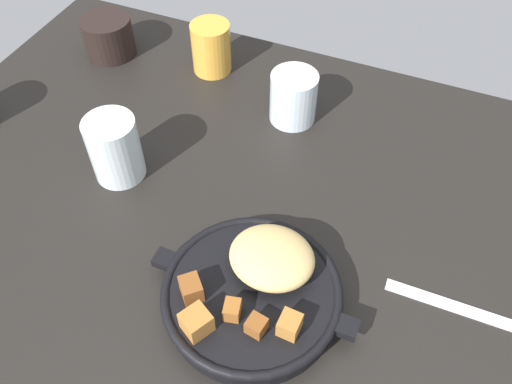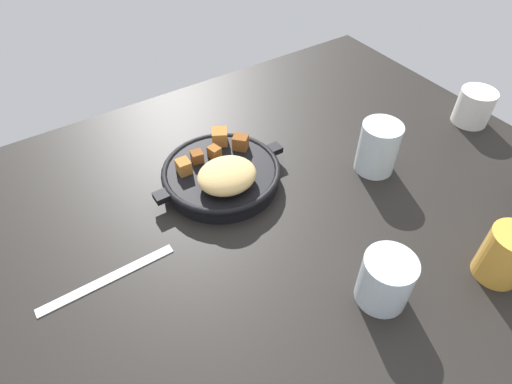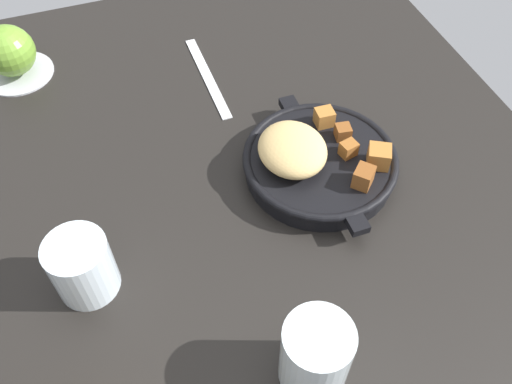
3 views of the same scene
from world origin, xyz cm
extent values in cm
cube|color=black|center=(0.00, 0.00, -1.20)|extent=(113.80, 84.99, 2.40)
cylinder|color=black|center=(3.69, -9.02, 1.58)|extent=(20.78, 20.78, 3.16)
torus|color=black|center=(3.69, -9.02, 2.90)|extent=(21.56, 21.56, 1.20)
cube|color=black|center=(15.29, -9.02, 2.68)|extent=(2.64, 2.40, 1.20)
cube|color=black|center=(-7.91, -9.02, 2.68)|extent=(2.64, 2.40, 1.20)
ellipsoid|color=tan|center=(4.65, -5.13, 5.16)|extent=(10.34, 9.18, 4.02)
cube|color=#935623|center=(2.91, -12.74, 4.23)|extent=(2.26, 2.51, 2.15)
cube|color=#A86B2D|center=(9.50, -12.04, 4.41)|extent=(2.38, 2.61, 2.52)
cube|color=#A86B2D|center=(0.32, -15.79, 4.59)|extent=(3.94, 3.98, 2.87)
cube|color=brown|center=(-2.45, -12.29, 4.52)|extent=(3.55, 3.57, 2.72)
cube|color=brown|center=(6.14, -13.43, 4.17)|extent=(2.33, 2.34, 2.03)
cylinder|color=#B7BABF|center=(39.97, 29.29, 0.30)|extent=(11.44, 11.44, 0.60)
sphere|color=olive|center=(39.97, 29.29, 4.69)|extent=(8.18, 8.18, 8.18)
cube|color=silver|center=(28.62, -0.38, 0.18)|extent=(20.98, 1.87, 0.36)
cylinder|color=silver|center=(-22.52, 3.27, 4.92)|extent=(7.34, 7.34, 9.83)
cylinder|color=silver|center=(-3.43, 24.33, 4.12)|extent=(7.41, 7.41, 8.23)
camera|label=1|loc=(16.22, -37.53, 58.22)|focal=37.25mm
camera|label=2|loc=(30.03, 42.75, 54.78)|focal=30.26mm
camera|label=3|loc=(-40.73, 16.23, 59.35)|focal=38.48mm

